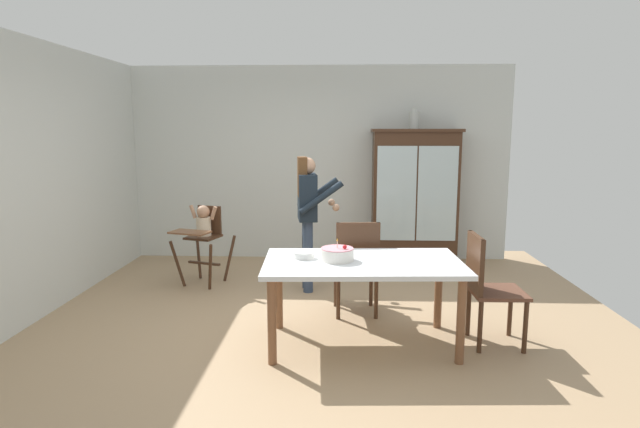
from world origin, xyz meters
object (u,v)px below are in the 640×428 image
birthday_cake (337,254)px  serving_bowl (304,255)px  adult_person (308,207)px  dining_chair_right_end (486,282)px  dining_chair_far_side (357,261)px  dining_table (363,271)px  ceramic_vase (414,120)px  china_cabinet (414,197)px  high_chair_with_toddler (203,230)px

birthday_cake → serving_bowl: bearing=166.3°
adult_person → dining_chair_right_end: size_ratio=1.59×
dining_chair_far_side → dining_table: bearing=88.1°
ceramic_vase → birthday_cake: (-0.99, -2.80, -1.16)m
dining_table → ceramic_vase: bearing=74.5°
china_cabinet → dining_chair_far_side: china_cabinet is taller
china_cabinet → serving_bowl: china_cabinet is taller
dining_chair_right_end → birthday_cake: bearing=91.2°
ceramic_vase → serving_bowl: ceramic_vase is taller
ceramic_vase → dining_chair_far_side: (-0.81, -2.12, -1.40)m
high_chair_with_toddler → birthday_cake: high_chair_with_toddler is taller
serving_bowl → dining_chair_far_side: dining_chair_far_side is taller
china_cabinet → high_chair_with_toddler: size_ratio=1.93×
ceramic_vase → birthday_cake: size_ratio=0.96×
birthday_cake → dining_chair_far_side: bearing=74.7°
ceramic_vase → dining_chair_right_end: ceramic_vase is taller
china_cabinet → high_chair_with_toddler: bearing=-157.2°
high_chair_with_toddler → adult_person: bearing=9.1°
dining_chair_far_side → adult_person: bearing=-61.7°
high_chair_with_toddler → serving_bowl: high_chair_with_toddler is taller
adult_person → dining_chair_far_side: (0.53, -0.83, -0.41)m
adult_person → dining_chair_right_end: adult_person is taller
ceramic_vase → dining_chair_far_side: 2.66m
china_cabinet → dining_table: china_cabinet is taller
serving_bowl → dining_chair_far_side: size_ratio=0.19×
ceramic_vase → adult_person: ceramic_vase is taller
birthday_cake → adult_person: bearing=102.9°
dining_table → serving_bowl: (-0.50, 0.07, 0.11)m
high_chair_with_toddler → dining_chair_far_side: dining_chair_far_side is taller
adult_person → dining_table: 1.64m
birthday_cake → dining_chair_right_end: size_ratio=0.29×
high_chair_with_toddler → dining_chair_far_side: bearing=-12.0°
china_cabinet → serving_bowl: (-1.31, -2.73, -0.16)m
ceramic_vase → dining_table: (-0.78, -2.80, -1.30)m
dining_table → dining_chair_right_end: dining_chair_right_end is taller
dining_chair_far_side → serving_bowl: bearing=47.9°
dining_chair_far_side → china_cabinet: bearing=-116.2°
serving_bowl → dining_chair_right_end: bearing=-0.8°
china_cabinet → high_chair_with_toddler: 2.86m
ceramic_vase → serving_bowl: size_ratio=1.50×
china_cabinet → birthday_cake: 2.98m
ceramic_vase → adult_person: size_ratio=0.18×
ceramic_vase → dining_table: bearing=-105.5°
adult_person → dining_chair_far_side: bearing=-155.5°
adult_person → dining_chair_far_side: adult_person is taller
serving_bowl → dining_chair_right_end: (1.55, -0.02, -0.21)m
china_cabinet → dining_chair_right_end: size_ratio=1.91×
china_cabinet → adult_person: china_cabinet is taller
dining_chair_far_side → dining_chair_right_end: same height
ceramic_vase → serving_bowl: (-1.28, -2.73, -1.19)m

